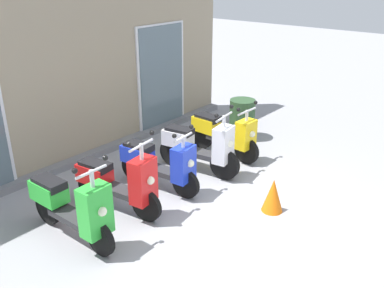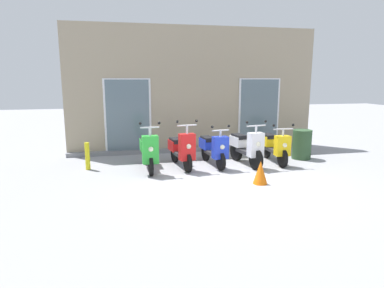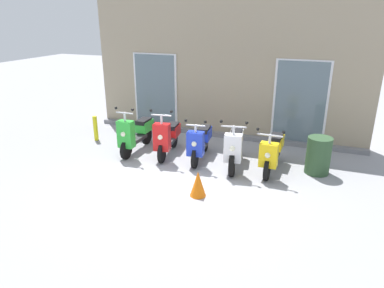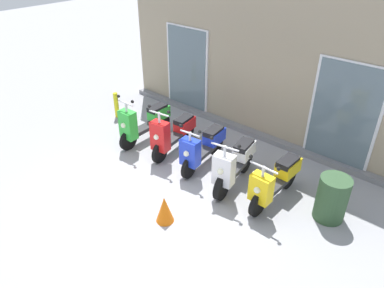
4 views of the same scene
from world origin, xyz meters
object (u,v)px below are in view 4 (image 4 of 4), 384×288
object	(u,v)px
traffic_cone	(165,209)
curb_bollard	(116,105)
trash_bin	(332,198)
scooter_red	(173,133)
scooter_green	(144,122)
scooter_white	(234,164)
scooter_blue	(203,147)
scooter_yellow	(275,180)

from	to	relation	value
traffic_cone	curb_bollard	size ratio (longest dim) A/B	0.74
trash_bin	traffic_cone	size ratio (longest dim) A/B	1.62
curb_bollard	scooter_red	bearing A→B (deg)	-7.08
scooter_red	curb_bollard	bearing A→B (deg)	172.92
scooter_green	scooter_white	size ratio (longest dim) A/B	1.03
scooter_white	trash_bin	size ratio (longest dim) A/B	1.86
scooter_blue	traffic_cone	xyz separation A→B (m)	(0.59, -1.76, -0.22)
scooter_blue	scooter_white	xyz separation A→B (m)	(0.89, -0.13, 0.01)
scooter_green	traffic_cone	xyz separation A→B (m)	(2.32, -1.67, -0.25)
scooter_blue	trash_bin	distance (m)	2.73
scooter_white	curb_bollard	size ratio (longest dim) A/B	2.24
scooter_red	scooter_white	world-z (taller)	scooter_red
trash_bin	scooter_blue	bearing A→B (deg)	-175.62
scooter_red	traffic_cone	distance (m)	2.29
scooter_green	scooter_blue	xyz separation A→B (m)	(1.73, 0.10, -0.04)
scooter_green	trash_bin	size ratio (longest dim) A/B	1.91
scooter_green	curb_bollard	distance (m)	1.57
scooter_red	scooter_white	distance (m)	1.76
scooter_blue	curb_bollard	size ratio (longest dim) A/B	2.21
scooter_red	curb_bollard	size ratio (longest dim) A/B	2.23
scooter_green	trash_bin	xyz separation A→B (m)	(4.45, 0.31, -0.09)
scooter_red	scooter_yellow	bearing A→B (deg)	-0.38
scooter_blue	curb_bollard	distance (m)	3.26
scooter_green	scooter_yellow	bearing A→B (deg)	1.06
scooter_blue	trash_bin	size ratio (longest dim) A/B	1.84
traffic_cone	scooter_yellow	bearing A→B (deg)	56.26
scooter_blue	scooter_white	size ratio (longest dim) A/B	0.99
scooter_white	trash_bin	distance (m)	1.87
scooter_blue	scooter_red	bearing A→B (deg)	-178.99
scooter_red	traffic_cone	size ratio (longest dim) A/B	3.00
scooter_green	curb_bollard	bearing A→B (deg)	166.00
scooter_green	scooter_red	xyz separation A→B (m)	(0.86, 0.08, -0.02)
scooter_red	scooter_green	bearing A→B (deg)	-174.58
scooter_yellow	trash_bin	distance (m)	1.01
scooter_white	scooter_yellow	size ratio (longest dim) A/B	1.00
trash_bin	curb_bollard	xyz separation A→B (m)	(-5.97, 0.07, -0.07)
scooter_red	trash_bin	world-z (taller)	scooter_red
scooter_yellow	scooter_green	bearing A→B (deg)	-178.94
trash_bin	traffic_cone	bearing A→B (deg)	-137.26
scooter_white	traffic_cone	world-z (taller)	scooter_white
trash_bin	traffic_cone	distance (m)	2.91
scooter_green	traffic_cone	bearing A→B (deg)	-35.69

